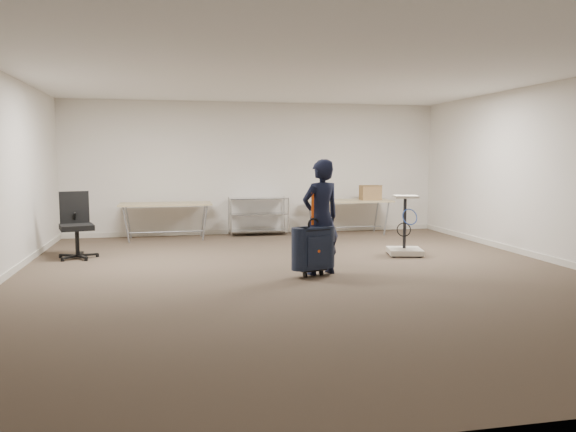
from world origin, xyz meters
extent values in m
plane|color=#433629|center=(0.00, 0.00, 0.00)|extent=(9.00, 9.00, 0.00)
plane|color=silver|center=(0.00, 4.50, 1.40)|extent=(8.00, 0.00, 8.00)
plane|color=silver|center=(0.00, -4.50, 1.40)|extent=(8.00, 0.00, 8.00)
plane|color=silver|center=(4.00, 0.00, 1.40)|extent=(0.00, 9.00, 9.00)
plane|color=white|center=(0.00, 0.00, 2.80)|extent=(8.00, 8.00, 0.00)
cube|color=beige|center=(0.00, 4.49, 0.05)|extent=(8.00, 0.02, 0.10)
cube|color=beige|center=(3.99, 0.00, 0.05)|extent=(0.02, 9.00, 0.10)
cube|color=tan|center=(-1.90, 3.95, 0.71)|extent=(1.80, 0.75, 0.03)
cylinder|color=gray|center=(-1.90, 3.95, 0.15)|extent=(1.50, 0.02, 0.02)
cylinder|color=gray|center=(-2.65, 3.65, 0.35)|extent=(0.13, 0.04, 0.69)
cylinder|color=gray|center=(-1.15, 3.65, 0.35)|extent=(0.13, 0.04, 0.69)
cylinder|color=gray|center=(-2.65, 4.25, 0.35)|extent=(0.13, 0.04, 0.69)
cylinder|color=gray|center=(-1.15, 4.25, 0.35)|extent=(0.13, 0.04, 0.69)
cube|color=tan|center=(1.90, 3.95, 0.71)|extent=(1.80, 0.75, 0.03)
cylinder|color=gray|center=(1.90, 3.95, 0.15)|extent=(1.50, 0.02, 0.02)
cylinder|color=gray|center=(1.15, 3.65, 0.35)|extent=(0.13, 0.04, 0.69)
cylinder|color=gray|center=(2.65, 3.65, 0.35)|extent=(0.13, 0.04, 0.69)
cylinder|color=gray|center=(1.15, 4.25, 0.35)|extent=(0.13, 0.04, 0.69)
cylinder|color=gray|center=(2.65, 4.25, 0.35)|extent=(0.13, 0.04, 0.69)
cylinder|color=silver|center=(-0.60, 3.98, 0.40)|extent=(0.02, 0.02, 0.80)
cylinder|color=silver|center=(0.60, 3.98, 0.40)|extent=(0.02, 0.02, 0.80)
cylinder|color=silver|center=(-0.60, 4.42, 0.40)|extent=(0.02, 0.02, 0.80)
cylinder|color=silver|center=(0.60, 4.42, 0.40)|extent=(0.02, 0.02, 0.80)
cube|color=silver|center=(0.00, 4.20, 0.10)|extent=(1.20, 0.45, 0.02)
cube|color=silver|center=(0.00, 4.20, 0.45)|extent=(1.20, 0.45, 0.02)
cube|color=silver|center=(0.00, 4.20, 0.78)|extent=(1.20, 0.45, 0.01)
imported|color=black|center=(0.25, 0.09, 0.81)|extent=(0.68, 0.56, 1.61)
cube|color=#151D31|center=(0.11, -0.04, 0.40)|extent=(0.48, 0.37, 0.58)
cube|color=black|center=(0.10, -0.02, 0.09)|extent=(0.42, 0.28, 0.03)
cylinder|color=black|center=(-0.02, -0.09, 0.04)|extent=(0.05, 0.08, 0.08)
cylinder|color=black|center=(0.24, 0.00, 0.04)|extent=(0.05, 0.08, 0.08)
torus|color=black|center=(0.11, -0.04, 0.72)|extent=(0.18, 0.08, 0.18)
cube|color=#E5480C|center=(0.10, -0.02, 0.93)|extent=(0.04, 0.02, 0.45)
cylinder|color=black|center=(-3.30, 2.08, 0.05)|extent=(0.65, 0.65, 0.10)
cylinder|color=black|center=(-3.30, 2.08, 0.27)|extent=(0.07, 0.07, 0.44)
cube|color=black|center=(-3.30, 2.08, 0.51)|extent=(0.61, 0.61, 0.09)
cube|color=black|center=(-3.36, 2.31, 0.82)|extent=(0.46, 0.18, 0.52)
cube|color=beige|center=(2.04, 1.29, 0.07)|extent=(0.66, 0.66, 0.09)
cylinder|color=black|center=(1.82, 1.07, 0.02)|extent=(0.07, 0.07, 0.04)
cylinder|color=black|center=(2.04, 1.34, 0.55)|extent=(0.05, 0.05, 0.87)
cube|color=beige|center=(2.04, 1.29, 0.98)|extent=(0.45, 0.41, 0.04)
torus|color=blue|center=(2.09, 1.20, 0.66)|extent=(0.30, 0.17, 0.27)
cube|color=olive|center=(2.38, 3.92, 0.89)|extent=(0.43, 0.33, 0.31)
camera|label=1|loc=(-1.79, -7.43, 1.64)|focal=35.00mm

